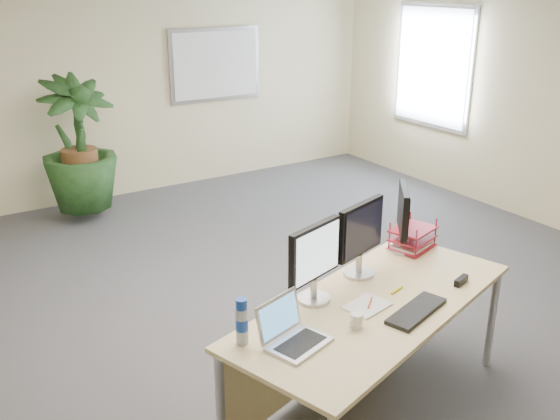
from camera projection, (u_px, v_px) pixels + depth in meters
floor at (313, 328)px, 4.97m from camera, size 8.00×8.00×0.00m
back_wall at (128, 88)px, 7.66m from camera, size 7.00×0.04×2.70m
whiteboard at (216, 65)px, 8.17m from camera, size 1.30×0.04×0.95m
window at (433, 67)px, 7.98m from camera, size 0.04×1.30×1.55m
desk at (359, 320)px, 3.91m from camera, size 2.19×1.42×0.78m
floor_plant at (80, 157)px, 6.95m from camera, size 1.06×1.06×1.50m
monitor_left at (315, 258)px, 3.70m from camera, size 0.44×0.20×0.49m
monitor_right at (361, 234)px, 4.03m from camera, size 0.44×0.21×0.50m
monitor_dark at (403, 215)px, 4.39m from camera, size 0.30×0.36×0.48m
laptop at (291, 332)px, 3.35m from camera, size 0.40×0.37×0.24m
keyboard at (416, 311)px, 3.65m from camera, size 0.49×0.29×0.03m
coffee_mug at (356, 320)px, 3.50m from camera, size 0.11×0.08×0.08m
spiral_notebook at (367, 306)px, 3.72m from camera, size 0.29×0.24×0.01m
orange_pen at (370, 302)px, 3.74m from camera, size 0.11×0.09×0.01m
yellow_highlighter at (397, 290)px, 3.91m from camera, size 0.12×0.05×0.02m
water_bottle at (242, 322)px, 3.31m from camera, size 0.07×0.07×0.27m
letter_tray at (412, 240)px, 4.51m from camera, size 0.38×0.33×0.15m
stapler at (461, 281)px, 4.00m from camera, size 0.14×0.08×0.05m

